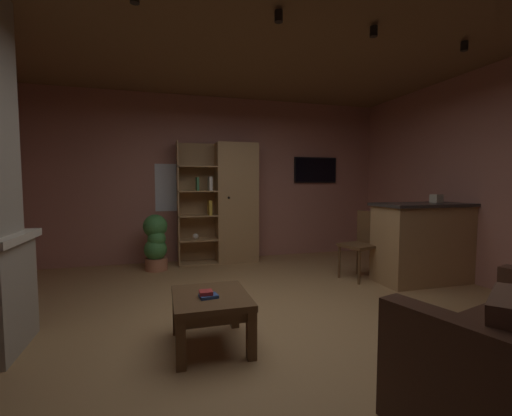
{
  "coord_description": "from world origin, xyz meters",
  "views": [
    {
      "loc": [
        -0.94,
        -2.9,
        1.3
      ],
      "look_at": [
        0.0,
        0.4,
        1.05
      ],
      "focal_mm": 23.58,
      "sensor_mm": 36.0,
      "label": 1
    }
  ],
  "objects_px": {
    "table_book_0": "(209,296)",
    "dining_chair": "(363,240)",
    "wall_mounted_tv": "(315,170)",
    "potted_floor_plant": "(156,241)",
    "table_book_1": "(206,293)",
    "tissue_box": "(436,199)",
    "kitchen_bar_counter": "(431,242)",
    "coffee_table": "(211,305)",
    "bookshelf_cabinet": "(231,203)"
  },
  "relations": [
    {
      "from": "table_book_0",
      "to": "dining_chair",
      "type": "relative_size",
      "value": 0.15
    },
    {
      "from": "table_book_0",
      "to": "wall_mounted_tv",
      "type": "bearing_deg",
      "value": 52.44
    },
    {
      "from": "dining_chair",
      "to": "wall_mounted_tv",
      "type": "height_order",
      "value": "wall_mounted_tv"
    },
    {
      "from": "potted_floor_plant",
      "to": "wall_mounted_tv",
      "type": "height_order",
      "value": "wall_mounted_tv"
    },
    {
      "from": "table_book_0",
      "to": "potted_floor_plant",
      "type": "relative_size",
      "value": 0.17
    },
    {
      "from": "potted_floor_plant",
      "to": "table_book_0",
      "type": "bearing_deg",
      "value": -80.84
    },
    {
      "from": "table_book_1",
      "to": "wall_mounted_tv",
      "type": "relative_size",
      "value": 0.12
    },
    {
      "from": "tissue_box",
      "to": "dining_chair",
      "type": "relative_size",
      "value": 0.13
    },
    {
      "from": "wall_mounted_tv",
      "to": "kitchen_bar_counter",
      "type": "bearing_deg",
      "value": -71.34
    },
    {
      "from": "dining_chair",
      "to": "potted_floor_plant",
      "type": "distance_m",
      "value": 3.01
    },
    {
      "from": "kitchen_bar_counter",
      "to": "tissue_box",
      "type": "bearing_deg",
      "value": 25.17
    },
    {
      "from": "kitchen_bar_counter",
      "to": "potted_floor_plant",
      "type": "height_order",
      "value": "kitchen_bar_counter"
    },
    {
      "from": "table_book_1",
      "to": "tissue_box",
      "type": "bearing_deg",
      "value": 18.86
    },
    {
      "from": "kitchen_bar_counter",
      "to": "table_book_0",
      "type": "relative_size",
      "value": 11.02
    },
    {
      "from": "table_book_1",
      "to": "table_book_0",
      "type": "bearing_deg",
      "value": -39.84
    },
    {
      "from": "table_book_1",
      "to": "potted_floor_plant",
      "type": "distance_m",
      "value": 2.68
    },
    {
      "from": "tissue_box",
      "to": "table_book_0",
      "type": "bearing_deg",
      "value": -160.8
    },
    {
      "from": "coffee_table",
      "to": "wall_mounted_tv",
      "type": "bearing_deg",
      "value": 52.22
    },
    {
      "from": "tissue_box",
      "to": "wall_mounted_tv",
      "type": "xyz_separation_m",
      "value": [
        -0.82,
        2.0,
        0.45
      ]
    },
    {
      "from": "kitchen_bar_counter",
      "to": "table_book_0",
      "type": "distance_m",
      "value": 3.28
    },
    {
      "from": "table_book_0",
      "to": "dining_chair",
      "type": "height_order",
      "value": "dining_chair"
    },
    {
      "from": "table_book_1",
      "to": "coffee_table",
      "type": "bearing_deg",
      "value": 44.56
    },
    {
      "from": "bookshelf_cabinet",
      "to": "table_book_1",
      "type": "xyz_separation_m",
      "value": [
        -0.8,
        -2.9,
        -0.52
      ]
    },
    {
      "from": "bookshelf_cabinet",
      "to": "coffee_table",
      "type": "distance_m",
      "value": 3.03
    },
    {
      "from": "table_book_0",
      "to": "potted_floor_plant",
      "type": "xyz_separation_m",
      "value": [
        -0.43,
        2.66,
        0.01
      ]
    },
    {
      "from": "table_book_0",
      "to": "wall_mounted_tv",
      "type": "xyz_separation_m",
      "value": [
        2.4,
        3.13,
        1.12
      ]
    },
    {
      "from": "dining_chair",
      "to": "tissue_box",
      "type": "bearing_deg",
      "value": -18.03
    },
    {
      "from": "dining_chair",
      "to": "wall_mounted_tv",
      "type": "xyz_separation_m",
      "value": [
        0.09,
        1.71,
        1.02
      ]
    },
    {
      "from": "coffee_table",
      "to": "table_book_1",
      "type": "bearing_deg",
      "value": -135.44
    },
    {
      "from": "kitchen_bar_counter",
      "to": "bookshelf_cabinet",
      "type": "bearing_deg",
      "value": 141.39
    },
    {
      "from": "tissue_box",
      "to": "kitchen_bar_counter",
      "type": "bearing_deg",
      "value": -154.83
    },
    {
      "from": "kitchen_bar_counter",
      "to": "table_book_0",
      "type": "bearing_deg",
      "value": -161.04
    },
    {
      "from": "tissue_box",
      "to": "table_book_1",
      "type": "distance_m",
      "value": 3.49
    },
    {
      "from": "tissue_box",
      "to": "potted_floor_plant",
      "type": "relative_size",
      "value": 0.14
    },
    {
      "from": "bookshelf_cabinet",
      "to": "dining_chair",
      "type": "height_order",
      "value": "bookshelf_cabinet"
    },
    {
      "from": "table_book_0",
      "to": "table_book_1",
      "type": "relative_size",
      "value": 1.38
    },
    {
      "from": "coffee_table",
      "to": "potted_floor_plant",
      "type": "xyz_separation_m",
      "value": [
        -0.46,
        2.6,
        0.1
      ]
    },
    {
      "from": "potted_floor_plant",
      "to": "wall_mounted_tv",
      "type": "distance_m",
      "value": 3.08
    },
    {
      "from": "table_book_0",
      "to": "dining_chair",
      "type": "xyz_separation_m",
      "value": [
        2.31,
        1.42,
        0.1
      ]
    },
    {
      "from": "kitchen_bar_counter",
      "to": "potted_floor_plant",
      "type": "relative_size",
      "value": 1.82
    },
    {
      "from": "kitchen_bar_counter",
      "to": "potted_floor_plant",
      "type": "bearing_deg",
      "value": 155.68
    },
    {
      "from": "kitchen_bar_counter",
      "to": "tissue_box",
      "type": "distance_m",
      "value": 0.59
    },
    {
      "from": "bookshelf_cabinet",
      "to": "kitchen_bar_counter",
      "type": "height_order",
      "value": "bookshelf_cabinet"
    },
    {
      "from": "coffee_table",
      "to": "table_book_1",
      "type": "distance_m",
      "value": 0.14
    },
    {
      "from": "tissue_box",
      "to": "potted_floor_plant",
      "type": "bearing_deg",
      "value": 157.16
    },
    {
      "from": "kitchen_bar_counter",
      "to": "table_book_1",
      "type": "relative_size",
      "value": 15.18
    },
    {
      "from": "table_book_0",
      "to": "bookshelf_cabinet",
      "type": "bearing_deg",
      "value": 74.97
    },
    {
      "from": "kitchen_bar_counter",
      "to": "table_book_1",
      "type": "height_order",
      "value": "kitchen_bar_counter"
    },
    {
      "from": "bookshelf_cabinet",
      "to": "table_book_1",
      "type": "height_order",
      "value": "bookshelf_cabinet"
    },
    {
      "from": "potted_floor_plant",
      "to": "bookshelf_cabinet",
      "type": "bearing_deg",
      "value": 11.93
    }
  ]
}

